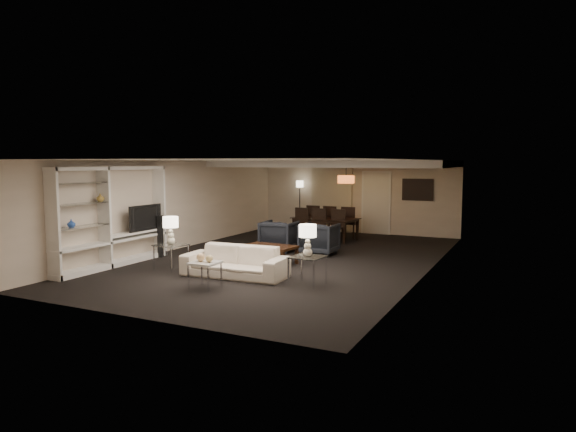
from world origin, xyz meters
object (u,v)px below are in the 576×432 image
(armchair_right, at_px, (319,239))
(chair_fr, at_px, (350,222))
(dining_table, at_px, (325,229))
(chair_nm, at_px, (317,226))
(side_table_right, at_px, (308,271))
(pendant_light, at_px, (346,179))
(floor_speaker, at_px, (160,236))
(side_table_left, at_px, (171,257))
(chair_fl, at_px, (315,221))
(television, at_px, (142,217))
(coffee_table, at_px, (270,254))
(chair_nl, at_px, (299,225))
(table_lamp_left, at_px, (171,231))
(floor_lamp, at_px, (300,206))
(vase_blue, at_px, (71,223))
(vase_amber, at_px, (100,198))
(chair_fm, at_px, (332,222))
(sofa, at_px, (235,262))
(chair_nr, at_px, (335,227))
(marble_table, at_px, (205,275))
(table_lamp_right, at_px, (308,241))
(armchair_left, at_px, (279,236))

(armchair_right, height_order, chair_fr, chair_fr)
(dining_table, height_order, chair_nm, chair_nm)
(side_table_right, bearing_deg, pendant_light, 102.16)
(armchair_right, distance_m, floor_speaker, 4.16)
(side_table_left, distance_m, chair_fl, 6.44)
(television, bearing_deg, coffee_table, -73.46)
(chair_nl, bearing_deg, floor_speaker, -117.22)
(coffee_table, distance_m, chair_fl, 4.85)
(chair_fl, bearing_deg, table_lamp_left, 81.10)
(dining_table, bearing_deg, floor_lamp, 140.90)
(pendant_light, bearing_deg, television, -124.84)
(chair_fl, xyz_separation_m, floor_lamp, (-1.09, 1.14, 0.38))
(side_table_right, height_order, table_lamp_left, table_lamp_left)
(vase_blue, bearing_deg, chair_fr, 65.64)
(pendant_light, height_order, chair_fl, pendant_light)
(table_lamp_left, distance_m, vase_amber, 1.77)
(chair_nm, distance_m, chair_fm, 1.30)
(vase_blue, height_order, chair_fr, vase_blue)
(chair_fl, xyz_separation_m, chair_fm, (0.60, 0.00, 0.00))
(vase_blue, distance_m, dining_table, 7.83)
(vase_amber, height_order, chair_nl, vase_amber)
(pendant_light, height_order, vase_amber, pendant_light)
(television, height_order, chair_fr, television)
(vase_blue, relative_size, chair_nl, 0.17)
(chair_nl, bearing_deg, sofa, -79.78)
(vase_amber, xyz_separation_m, dining_table, (2.96, 6.37, -1.30))
(chair_nm, height_order, chair_nr, same)
(floor_lamp, bearing_deg, pendant_light, -35.96)
(marble_table, relative_size, chair_fr, 0.50)
(table_lamp_right, distance_m, chair_fl, 6.86)
(vase_amber, height_order, chair_fr, vase_amber)
(side_table_right, relative_size, vase_amber, 3.50)
(table_lamp_left, bearing_deg, side_table_left, 0.00)
(table_lamp_left, xyz_separation_m, marble_table, (1.70, -1.10, -0.64))
(coffee_table, height_order, side_table_right, side_table_right)
(chair_nr, bearing_deg, chair_nm, -177.26)
(pendant_light, bearing_deg, chair_nl, -149.39)
(coffee_table, relative_size, television, 1.12)
(sofa, relative_size, marble_table, 4.37)
(pendant_light, xyz_separation_m, coffee_table, (-0.45, -4.21, -1.70))
(pendant_light, xyz_separation_m, chair_fm, (-0.65, 0.56, -1.40))
(table_lamp_left, bearing_deg, pendant_light, 69.73)
(vase_amber, distance_m, dining_table, 7.14)
(television, distance_m, chair_fr, 6.73)
(side_table_left, relative_size, side_table_right, 1.00)
(floor_lamp, bearing_deg, sofa, -75.83)
(side_table_left, height_order, chair_fr, chair_fr)
(dining_table, bearing_deg, armchair_left, -91.59)
(side_table_left, xyz_separation_m, marble_table, (1.70, -1.10, -0.03))
(vase_amber, relative_size, chair_nr, 0.17)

